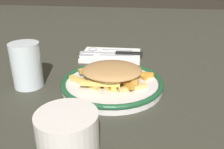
# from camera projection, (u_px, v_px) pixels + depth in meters

# --- Properties ---
(ground_plane) EXTENTS (2.60, 2.60, 0.00)m
(ground_plane) POSITION_uv_depth(u_px,v_px,m) (112.00, 88.00, 0.61)
(ground_plane) COLOR #37382D
(plate) EXTENTS (0.25, 0.25, 0.02)m
(plate) POSITION_uv_depth(u_px,v_px,m) (112.00, 84.00, 0.61)
(plate) COLOR silver
(plate) RESTS_ON ground_plane
(fries_heap) EXTENTS (0.15, 0.21, 0.04)m
(fries_heap) POSITION_uv_depth(u_px,v_px,m) (114.00, 72.00, 0.60)
(fries_heap) COLOR #E7B852
(fries_heap) RESTS_ON plate
(napkin) EXTENTS (0.14, 0.20, 0.01)m
(napkin) POSITION_uv_depth(u_px,v_px,m) (111.00, 55.00, 0.82)
(napkin) COLOR white
(napkin) RESTS_ON ground_plane
(fork) EXTENTS (0.03, 0.18, 0.01)m
(fork) POSITION_uv_depth(u_px,v_px,m) (106.00, 56.00, 0.79)
(fork) COLOR silver
(fork) RESTS_ON napkin
(knife) EXTENTS (0.02, 0.21, 0.01)m
(knife) POSITION_uv_depth(u_px,v_px,m) (117.00, 53.00, 0.81)
(knife) COLOR black
(knife) RESTS_ON napkin
(spoon) EXTENTS (0.02, 0.15, 0.01)m
(spoon) POSITION_uv_depth(u_px,v_px,m) (102.00, 50.00, 0.84)
(spoon) COLOR silver
(spoon) RESTS_ON napkin
(water_glass) EXTENTS (0.07, 0.07, 0.11)m
(water_glass) POSITION_uv_depth(u_px,v_px,m) (27.00, 65.00, 0.60)
(water_glass) COLOR silver
(water_glass) RESTS_ON ground_plane
(coffee_mug) EXTENTS (0.12, 0.09, 0.09)m
(coffee_mug) POSITION_uv_depth(u_px,v_px,m) (69.00, 138.00, 0.37)
(coffee_mug) COLOR white
(coffee_mug) RESTS_ON ground_plane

